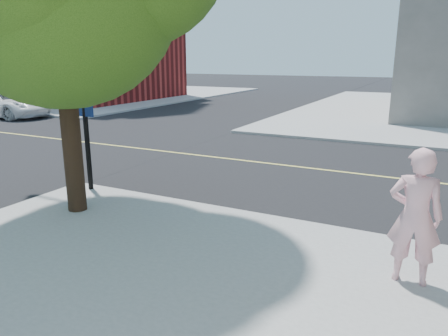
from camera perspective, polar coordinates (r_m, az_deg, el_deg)
The scene contains 7 objects.
ground at distance 11.02m, azimuth -15.07°, elevation -3.08°, with size 140.00×140.00×0.00m, color black.
road_ew at distance 14.54m, azimuth -3.29°, elevation 1.68°, with size 140.00×9.00×0.01m, color black.
sidewalk_nw at distance 42.11m, azimuth -19.26°, elevation 9.44°, with size 26.00×25.00×0.12m, color #9C9C9C.
church at distance 37.61m, azimuth -20.85°, elevation 19.70°, with size 15.20×12.00×14.40m.
man_on_phone at distance 6.52m, azimuth 24.21°, elevation -5.95°, with size 0.72×0.47×1.97m, color #EDAFBC.
signal_pole at distance 12.03m, azimuth -25.73°, elevation 14.27°, with size 3.64×0.41×4.11m.
car_a at distance 26.93m, azimuth -27.18°, elevation 7.68°, with size 2.50×5.42×1.51m, color white.
Camera 1 is at (7.12, -7.76, 3.25)m, focal length 34.14 mm.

